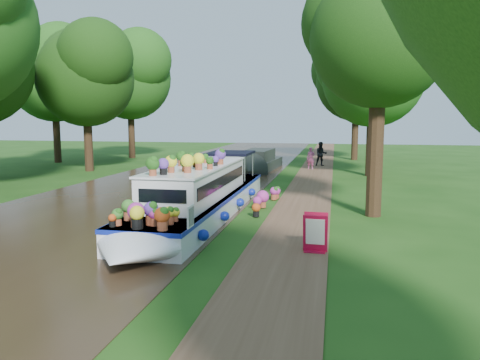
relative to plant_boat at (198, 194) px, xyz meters
name	(u,v)px	position (x,y,z in m)	size (l,w,h in m)	color
ground	(255,231)	(2.25, -1.37, -0.85)	(100.00, 100.00, 0.00)	#194110
canal_water	(81,222)	(-3.75, -1.37, -0.84)	(10.00, 100.00, 0.02)	black
towpath	(293,232)	(3.45, -1.37, -0.84)	(2.20, 100.00, 0.03)	brown
plant_boat	(198,194)	(0.00, 0.00, 0.00)	(2.29, 13.52, 2.31)	white
tree_near_overhang	(380,27)	(6.04, 1.69, 5.75)	(5.52, 5.28, 8.99)	black
tree_near_mid	(373,68)	(6.73, 13.71, 5.58)	(6.90, 6.60, 9.40)	black
tree_near_far	(357,74)	(6.23, 24.72, 6.20)	(7.59, 7.26, 10.30)	black
tree_far_c	(86,71)	(-11.27, 12.71, 5.67)	(7.13, 6.82, 9.59)	black
tree_far_d	(130,72)	(-12.77, 22.72, 6.54)	(8.05, 7.70, 10.85)	black
tree_far_h	(54,70)	(-16.77, 17.72, 6.28)	(7.82, 7.48, 10.49)	black
second_boat	(259,162)	(-0.34, 15.27, -0.29)	(2.41, 7.23, 1.38)	#212722
sandwich_board	(315,234)	(4.20, -3.42, -0.37)	(0.64, 0.52, 1.01)	#A80C2D
pedestrian_pink	(311,158)	(3.05, 16.49, -0.08)	(0.54, 0.36, 1.49)	#CC5487
pedestrian_dark	(321,154)	(3.68, 18.77, 0.05)	(0.85, 0.66, 1.74)	black
verge_plant	(259,200)	(1.65, 3.03, -0.66)	(0.35, 0.30, 0.39)	#1F6928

